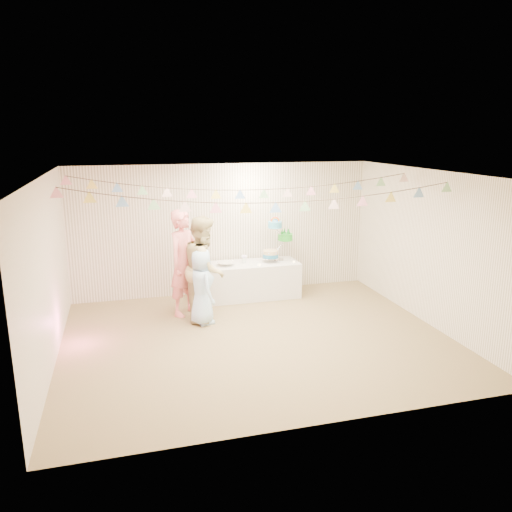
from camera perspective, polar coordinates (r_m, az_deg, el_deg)
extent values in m
plane|color=olive|center=(8.04, 0.12, -9.42)|extent=(6.00, 6.00, 0.00)
plane|color=white|center=(7.40, 0.13, 9.38)|extent=(6.00, 6.00, 0.00)
plane|color=white|center=(9.99, -3.67, 3.05)|extent=(6.00, 6.00, 0.00)
plane|color=white|center=(5.36, 7.26, -6.86)|extent=(6.00, 6.00, 0.00)
plane|color=white|center=(7.44, -22.78, -1.89)|extent=(5.00, 5.00, 0.00)
plane|color=white|center=(8.87, 19.16, 0.88)|extent=(5.00, 5.00, 0.00)
cube|color=silver|center=(9.88, -0.53, -2.75)|extent=(1.85, 0.74, 0.69)
cylinder|color=white|center=(9.61, -3.47, -0.71)|extent=(0.33, 0.33, 0.02)
imported|color=#F27E7F|center=(8.89, -8.20, -0.78)|extent=(0.81, 0.81, 1.90)
imported|color=tan|center=(8.65, -5.92, -1.38)|extent=(0.89, 1.03, 1.82)
imported|color=#B4DBFF|center=(8.50, -6.23, -3.51)|extent=(0.55, 0.71, 1.30)
cylinder|color=#FFD88C|center=(9.47, -4.99, -1.26)|extent=(0.04, 0.04, 0.03)
cylinder|color=#FFD88C|center=(9.87, -2.76, -0.59)|extent=(0.04, 0.04, 0.03)
cylinder|color=#FFD88C|center=(9.60, 0.38, -1.00)|extent=(0.04, 0.04, 0.03)
cylinder|color=#FFD88C|center=(10.08, 1.08, -0.28)|extent=(0.04, 0.04, 0.03)
cylinder|color=#FFD88C|center=(9.85, 4.35, -0.65)|extent=(0.04, 0.04, 0.03)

